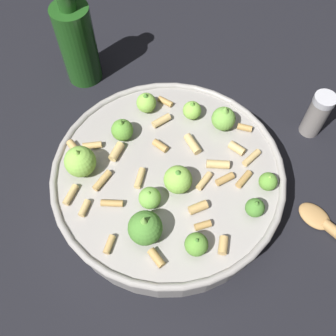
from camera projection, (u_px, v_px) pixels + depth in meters
The scene contains 4 objects.
ground_plane at pixel (168, 191), 0.61m from camera, with size 2.40×2.40×0.00m, color black.
cooking_pan at pixel (168, 179), 0.57m from camera, with size 0.34×0.34×0.12m.
pepper_shaker at pixel (317, 114), 0.63m from camera, with size 0.04×0.04×0.09m.
olive_oil_bottle at pixel (77, 42), 0.66m from camera, with size 0.06×0.06×0.20m.
Camera 1 is at (0.03, 0.27, 0.54)m, focal length 40.68 mm.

